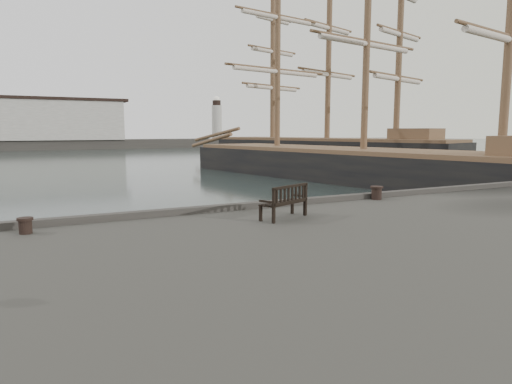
# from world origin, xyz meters

# --- Properties ---
(ground) EXTENTS (400.00, 400.00, 0.00)m
(ground) POSITION_xyz_m (0.00, 0.00, 0.00)
(ground) COLOR black
(ground) RESTS_ON ground
(breakwater) EXTENTS (140.00, 9.50, 12.20)m
(breakwater) POSITION_xyz_m (-4.56, 92.00, 4.30)
(breakwater) COLOR #383530
(breakwater) RESTS_ON ground
(bench) EXTENTS (1.61, 1.07, 0.88)m
(bench) POSITION_xyz_m (1.39, -1.97, 1.84)
(bench) COLOR black
(bench) RESTS_ON quay
(bollard_left) EXTENTS (0.36, 0.36, 0.37)m
(bollard_left) POSITION_xyz_m (-4.79, -0.86, 1.74)
(bollard_left) COLOR black
(bollard_left) RESTS_ON quay
(bollard_right) EXTENTS (0.55, 0.55, 0.46)m
(bollard_right) POSITION_xyz_m (5.91, -0.50, 1.79)
(bollard_right) COLOR black
(bollard_right) RESTS_ON quay
(tall_ship_main) EXTENTS (13.97, 37.43, 27.53)m
(tall_ship_main) POSITION_xyz_m (18.73, 15.31, 0.71)
(tall_ship_main) COLOR black
(tall_ship_main) RESTS_ON ground
(tall_ship_far) EXTENTS (16.24, 32.44, 27.32)m
(tall_ship_far) POSITION_xyz_m (27.82, 32.61, 0.89)
(tall_ship_far) COLOR black
(tall_ship_far) RESTS_ON ground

